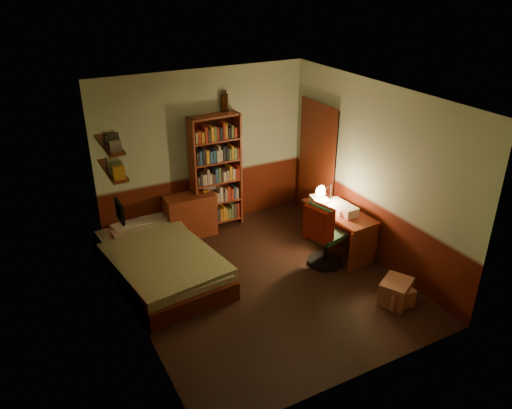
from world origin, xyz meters
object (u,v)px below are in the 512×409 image
bed (159,252)px  mini_stereo (208,185)px  desk_lamp (331,186)px  office_chair (327,237)px  desk (338,230)px  dresser (190,215)px  cardboard_box_a (396,291)px  bookshelf (216,173)px  cardboard_box_b (398,296)px

bed → mini_stereo: (1.18, 0.97, 0.42)m
desk_lamp → office_chair: (-0.39, -0.49, -0.53)m
bed → desk_lamp: size_ratio=3.52×
desk → dresser: bearing=137.6°
dresser → desk: dresser is taller
dresser → desk: 2.36m
desk_lamp → dresser: bearing=127.1°
desk → office_chair: 0.50m
dresser → desk_lamp: size_ratio=1.21×
bed → cardboard_box_a: (2.49, -2.10, -0.18)m
bed → cardboard_box_a: size_ratio=5.41×
dresser → mini_stereo: 0.57m
mini_stereo → bookshelf: bookshelf is taller
desk → office_chair: size_ratio=1.37×
dresser → bookshelf: bearing=10.9°
cardboard_box_b → bookshelf: bearing=111.0°
bookshelf → desk_lamp: bookshelf is taller
cardboard_box_a → cardboard_box_b: (0.00, -0.05, -0.04)m
bed → bookshelf: 1.72m
bookshelf → cardboard_box_a: size_ratio=4.52×
bookshelf → cardboard_box_b: 3.40m
mini_stereo → cardboard_box_a: bearing=-63.9°
mini_stereo → desk_lamp: size_ratio=0.34×
desk_lamp → office_chair: bearing=-146.8°
bed → cardboard_box_a: bed is taller
mini_stereo → bookshelf: 0.24m
desk_lamp → desk: bearing=-104.1°
bed → dresser: dresser is taller
bookshelf → desk: 2.14m
dresser → cardboard_box_b: size_ratio=2.30×
dresser → desk_lamp: 2.30m
bookshelf → cardboard_box_a: 3.34m
bookshelf → office_chair: bearing=-65.8°
office_chair → cardboard_box_a: size_ratio=2.12×
mini_stereo → cardboard_box_a: size_ratio=0.53×
bookshelf → cardboard_box_a: bookshelf is taller
bed → office_chair: bearing=-27.3°
dresser → desk_lamp: (1.82, -1.26, 0.63)m
mini_stereo → desk_lamp: (1.44, -1.38, 0.22)m
dresser → mini_stereo: mini_stereo is taller
mini_stereo → bookshelf: (0.13, -0.04, 0.20)m
mini_stereo → desk: mini_stereo is taller
mini_stereo → bookshelf: size_ratio=0.12×
cardboard_box_a → office_chair: bearing=102.4°
cardboard_box_b → desk: bearing=84.7°
office_chair → cardboard_box_a: bearing=-92.3°
mini_stereo → cardboard_box_a: mini_stereo is taller
bookshelf → desk_lamp: bearing=-48.1°
cardboard_box_a → bed: bearing=139.8°
dresser → desk: bearing=-37.5°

